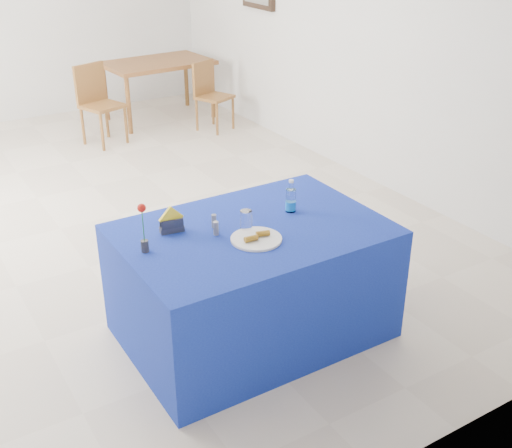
{
  "coord_description": "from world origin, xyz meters",
  "views": [
    {
      "loc": [
        -1.71,
        -5.14,
        2.5
      ],
      "look_at": [
        -0.03,
        -2.41,
        0.92
      ],
      "focal_mm": 45.0,
      "sensor_mm": 36.0,
      "label": 1
    }
  ],
  "objects_px": {
    "plate": "(256,239)",
    "oak_table": "(158,67)",
    "chair_bg_left": "(97,98)",
    "chair_bg_right": "(210,91)",
    "water_bottle": "(291,201)",
    "blue_table": "(252,282)"
  },
  "relations": [
    {
      "from": "plate",
      "to": "oak_table",
      "type": "bearing_deg",
      "value": 72.77
    },
    {
      "from": "chair_bg_left",
      "to": "chair_bg_right",
      "type": "relative_size",
      "value": 1.1
    },
    {
      "from": "plate",
      "to": "chair_bg_right",
      "type": "height_order",
      "value": "chair_bg_right"
    },
    {
      "from": "oak_table",
      "to": "water_bottle",
      "type": "bearing_deg",
      "value": -103.47
    },
    {
      "from": "water_bottle",
      "to": "chair_bg_right",
      "type": "xyz_separation_m",
      "value": [
        1.47,
        3.91,
        -0.35
      ]
    },
    {
      "from": "plate",
      "to": "blue_table",
      "type": "distance_m",
      "value": 0.42
    },
    {
      "from": "water_bottle",
      "to": "oak_table",
      "type": "relative_size",
      "value": 0.16
    },
    {
      "from": "oak_table",
      "to": "chair_bg_left",
      "type": "bearing_deg",
      "value": -152.75
    },
    {
      "from": "plate",
      "to": "blue_table",
      "type": "xyz_separation_m",
      "value": [
        0.06,
        0.14,
        -0.39
      ]
    },
    {
      "from": "blue_table",
      "to": "water_bottle",
      "type": "bearing_deg",
      "value": 13.8
    },
    {
      "from": "water_bottle",
      "to": "chair_bg_right",
      "type": "height_order",
      "value": "water_bottle"
    },
    {
      "from": "water_bottle",
      "to": "chair_bg_right",
      "type": "bearing_deg",
      "value": 69.4
    },
    {
      "from": "water_bottle",
      "to": "oak_table",
      "type": "bearing_deg",
      "value": 76.53
    },
    {
      "from": "plate",
      "to": "water_bottle",
      "type": "distance_m",
      "value": 0.46
    },
    {
      "from": "plate",
      "to": "chair_bg_left",
      "type": "bearing_deg",
      "value": 83.3
    },
    {
      "from": "blue_table",
      "to": "water_bottle",
      "type": "xyz_separation_m",
      "value": [
        0.34,
        0.08,
        0.45
      ]
    },
    {
      "from": "blue_table",
      "to": "chair_bg_right",
      "type": "bearing_deg",
      "value": 65.64
    },
    {
      "from": "water_bottle",
      "to": "oak_table",
      "type": "height_order",
      "value": "water_bottle"
    },
    {
      "from": "blue_table",
      "to": "oak_table",
      "type": "xyz_separation_m",
      "value": [
        1.45,
        4.72,
        0.3
      ]
    },
    {
      "from": "blue_table",
      "to": "plate",
      "type": "bearing_deg",
      "value": -112.9
    },
    {
      "from": "blue_table",
      "to": "chair_bg_right",
      "type": "xyz_separation_m",
      "value": [
        1.81,
        3.99,
        0.1
      ]
    },
    {
      "from": "oak_table",
      "to": "chair_bg_right",
      "type": "relative_size",
      "value": 1.63
    }
  ]
}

